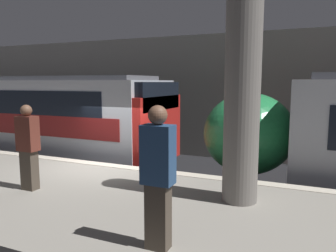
{
  "coord_description": "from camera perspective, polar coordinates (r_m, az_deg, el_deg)",
  "views": [
    {
      "loc": [
        4.61,
        -6.76,
        3.16
      ],
      "look_at": [
        1.29,
        0.86,
        2.05
      ],
      "focal_mm": 35.0,
      "sensor_mm": 36.0,
      "label": 1
    }
  ],
  "objects": [
    {
      "name": "ground_plane",
      "position": [
        8.77,
        -10.32,
        -13.64
      ],
      "size": [
        120.0,
        120.0,
        0.0
      ],
      "primitive_type": "plane",
      "color": "black"
    },
    {
      "name": "platform",
      "position": [
        7.09,
        -19.89,
        -14.3
      ],
      "size": [
        40.0,
        4.06,
        1.15
      ],
      "color": "gray",
      "rests_on": "ground"
    },
    {
      "name": "station_rear_barrier",
      "position": [
        14.03,
        4.35,
        5.13
      ],
      "size": [
        50.0,
        0.15,
        5.11
      ],
      "color": "#9E998E",
      "rests_on": "ground"
    },
    {
      "name": "support_pillar_near",
      "position": [
        5.57,
        12.8,
        5.4
      ],
      "size": [
        0.59,
        0.59,
        3.65
      ],
      "color": "slate",
      "rests_on": "platform"
    },
    {
      "name": "person_waiting",
      "position": [
        6.67,
        -23.18,
        -3.15
      ],
      "size": [
        0.38,
        0.24,
        1.61
      ],
      "color": "#473D33",
      "rests_on": "platform"
    },
    {
      "name": "person_walking",
      "position": [
        3.95,
        -1.76,
        -8.37
      ],
      "size": [
        0.38,
        0.24,
        1.76
      ],
      "color": "#473D33",
      "rests_on": "platform"
    }
  ]
}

